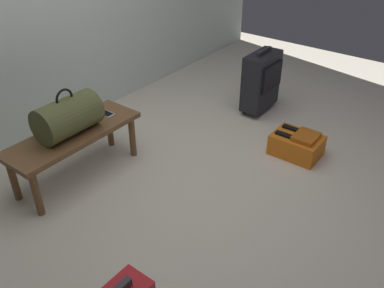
# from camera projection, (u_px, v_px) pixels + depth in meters

# --- Properties ---
(ground_plane) EXTENTS (6.60, 6.60, 0.00)m
(ground_plane) POSITION_uv_depth(u_px,v_px,m) (206.00, 189.00, 2.96)
(ground_plane) COLOR beige
(bench) EXTENTS (1.00, 0.36, 0.38)m
(bench) POSITION_uv_depth(u_px,v_px,m) (74.00, 139.00, 2.93)
(bench) COLOR brown
(bench) RESTS_ON ground
(duffel_bag_olive) EXTENTS (0.44, 0.26, 0.34)m
(duffel_bag_olive) POSITION_uv_depth(u_px,v_px,m) (68.00, 117.00, 2.81)
(duffel_bag_olive) COLOR #51562D
(duffel_bag_olive) RESTS_ON bench
(cell_phone) EXTENTS (0.07, 0.14, 0.01)m
(cell_phone) POSITION_uv_depth(u_px,v_px,m) (105.00, 113.00, 3.12)
(cell_phone) COLOR silver
(cell_phone) RESTS_ON bench
(suitcase_upright_charcoal) EXTENTS (0.41, 0.22, 0.61)m
(suitcase_upright_charcoal) POSITION_uv_depth(u_px,v_px,m) (261.00, 80.00, 3.80)
(suitcase_upright_charcoal) COLOR black
(suitcase_upright_charcoal) RESTS_ON ground
(backpack_orange) EXTENTS (0.28, 0.38, 0.21)m
(backpack_orange) POSITION_uv_depth(u_px,v_px,m) (297.00, 144.00, 3.29)
(backpack_orange) COLOR orange
(backpack_orange) RESTS_ON ground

